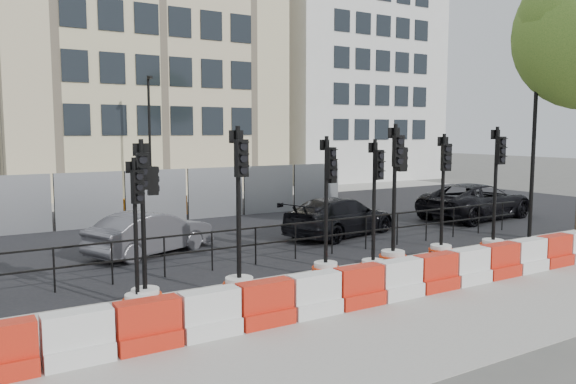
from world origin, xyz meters
TOP-DOWN VIEW (x-y plane):
  - ground at (0.00, 0.00)m, footprint 120.00×120.00m
  - sidewalk_near at (0.00, -3.00)m, footprint 40.00×6.00m
  - road at (0.00, 7.00)m, footprint 40.00×14.00m
  - sidewalk_far at (0.00, 16.00)m, footprint 40.00×4.00m
  - building_cream at (2.00, 21.99)m, footprint 15.00×10.06m
  - building_white at (17.00, 21.99)m, footprint 12.00×9.06m
  - kerb_railing at (0.00, 1.20)m, footprint 18.00×0.04m
  - heras_fencing at (-0.49, 9.71)m, footprint 14.33×1.72m
  - lamp_post_far at (0.50, 14.98)m, footprint 0.12×0.56m
  - lamp_post_near at (7.50, -0.52)m, footprint 0.12×0.56m
  - barrier_row at (-0.00, -2.80)m, footprint 15.70×0.50m
  - traffic_signal_a at (-4.85, -0.92)m, footprint 0.58×0.58m
  - traffic_signal_b at (-4.66, -0.78)m, footprint 0.64×0.64m
  - traffic_signal_c at (-2.79, -1.08)m, footprint 0.69×0.69m
  - traffic_signal_d at (-0.42, -0.82)m, footprint 0.65×0.65m
  - traffic_signal_e at (0.68, -1.18)m, footprint 0.64×0.64m
  - traffic_signal_f at (1.65, -0.82)m, footprint 0.71×0.71m
  - traffic_signal_g at (3.32, -0.82)m, footprint 0.66×0.66m
  - traffic_signal_h at (5.02, -1.13)m, footprint 0.70×0.70m
  - car_b at (-3.06, 3.87)m, footprint 3.92×4.61m
  - car_c at (3.08, 3.36)m, footprint 4.17×5.39m
  - car_d at (9.75, 3.44)m, footprint 3.41×5.56m

SIDE VIEW (x-z plane):
  - ground at x=0.00m, z-range 0.00..0.00m
  - sidewalk_near at x=0.00m, z-range 0.00..0.02m
  - sidewalk_far at x=0.00m, z-range 0.00..0.02m
  - road at x=0.00m, z-range 0.00..0.03m
  - barrier_row at x=0.00m, z-range -0.03..0.77m
  - traffic_signal_a at x=-4.85m, z-range -0.86..2.08m
  - car_b at x=-3.06m, z-range 0.00..1.22m
  - car_c at x=3.08m, z-range 0.00..1.28m
  - traffic_signal_e at x=0.68m, z-range -0.95..2.29m
  - kerb_railing at x=0.00m, z-range 0.19..1.19m
  - traffic_signal_g at x=3.32m, z-range -0.98..2.37m
  - car_d at x=9.75m, z-range 0.00..1.41m
  - heras_fencing at x=-0.49m, z-range -0.29..1.71m
  - traffic_signal_c at x=-2.79m, z-range -1.03..2.49m
  - traffic_signal_h at x=5.02m, z-range -1.04..2.50m
  - traffic_signal_b at x=-4.66m, z-range -0.86..2.42m
  - traffic_signal_d at x=-0.42m, z-range -0.87..2.45m
  - traffic_signal_f at x=1.65m, z-range -0.94..2.65m
  - lamp_post_far at x=0.50m, z-range 0.22..6.22m
  - lamp_post_near at x=7.50m, z-range 0.22..6.22m
  - building_white at x=17.00m, z-range 0.00..16.00m
  - building_cream at x=2.00m, z-range 0.00..18.00m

